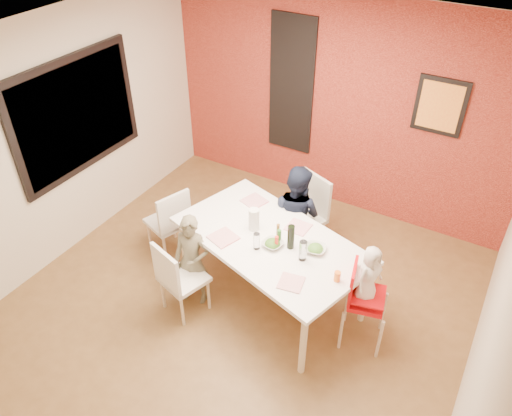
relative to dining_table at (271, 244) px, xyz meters
The scene contains 35 objects.
ground 0.80m from the dining_table, 134.36° to the right, with size 4.50×4.50×0.00m, color brown.
ceiling 1.99m from the dining_table, 134.36° to the right, with size 4.50×4.50×0.02m, color silver.
wall_back 2.13m from the dining_table, 96.05° to the left, with size 4.50×0.02×2.70m, color beige.
wall_front 2.55m from the dining_table, 94.98° to the right, with size 4.50×0.02×2.70m, color beige.
wall_left 2.55m from the dining_table, behind, with size 0.02×4.50×2.70m, color beige.
wall_right 2.14m from the dining_table, ahead, with size 0.02×4.50×2.70m, color beige.
brick_accent_wall 2.11m from the dining_table, 96.11° to the left, with size 4.50×0.02×2.70m, color maroon.
picture_window_frame 2.57m from the dining_table, behind, with size 0.05×1.70×1.30m, color black.
picture_window_pane 2.55m from the dining_table, behind, with size 0.02×1.55×1.15m, color black.
glassblock_strip 2.29m from the dining_table, 112.23° to the left, with size 0.55×0.03×1.70m, color silver.
glassblock_surround 2.28m from the dining_table, 112.28° to the left, with size 0.60×0.03×1.76m, color black.
art_print_frame 2.40m from the dining_table, 63.67° to the left, with size 0.54×0.03×0.64m, color black.
art_print_canvas 2.39m from the dining_table, 63.50° to the left, with size 0.44×0.01×0.54m, color #FBA637.
dining_table is the anchor object (origin of this frame).
chair_near 0.99m from the dining_table, 136.38° to the right, with size 0.51×0.51×0.89m.
chair_far 0.94m from the dining_table, 91.45° to the left, with size 0.59×0.59×0.98m.
chair_left 1.34m from the dining_table, behind, with size 0.53×0.53×0.89m.
high_chair 1.02m from the dining_table, ahead, with size 0.46×0.46×0.92m.
child_near 0.82m from the dining_table, 147.65° to the right, with size 0.39×0.26×1.07m, color brown.
child_far 0.69m from the dining_table, 94.71° to the left, with size 0.61×0.47×1.25m, color black.
toddler 1.04m from the dining_table, ahead, with size 0.30×0.19×0.61m, color beige.
plate_near_left 0.48m from the dining_table, 150.67° to the right, with size 0.25×0.25×0.01m, color white.
plate_far_mid 0.34m from the dining_table, 61.67° to the left, with size 0.22×0.22×0.01m, color white.
plate_near_right 0.64m from the dining_table, 44.62° to the right, with size 0.21×0.21×0.01m, color white.
plate_far_left 0.65m from the dining_table, 135.00° to the left, with size 0.23×0.23×0.01m, color white.
salad_bowl_a 0.15m from the dining_table, 52.26° to the right, with size 0.20×0.20×0.05m, color silver.
salad_bowl_b 0.47m from the dining_table, ahead, with size 0.20×0.20×0.05m, color silver.
wine_bottle 0.31m from the dining_table, ahead, with size 0.07×0.07×0.26m, color black.
wine_glass_a 0.26m from the dining_table, 103.76° to the right, with size 0.06×0.06×0.18m, color white.
wine_glass_b 0.45m from the dining_table, 15.58° to the right, with size 0.07×0.07×0.21m, color silver.
paper_towel_roll 0.30m from the dining_table, 167.50° to the left, with size 0.11×0.11×0.24m, color silver.
condiment_red 0.20m from the dining_table, 39.45° to the right, with size 0.04×0.04×0.14m, color red.
condiment_green 0.18m from the dining_table, ahead, with size 0.04×0.04×0.15m, color #2A6C24.
condiment_brown 0.17m from the dining_table, 71.35° to the left, with size 0.03×0.03×0.13m, color brown.
sippy_cup 0.83m from the dining_table, 14.95° to the right, with size 0.06×0.06×0.10m, color orange.
Camera 1 is at (1.99, -3.11, 3.99)m, focal length 35.00 mm.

